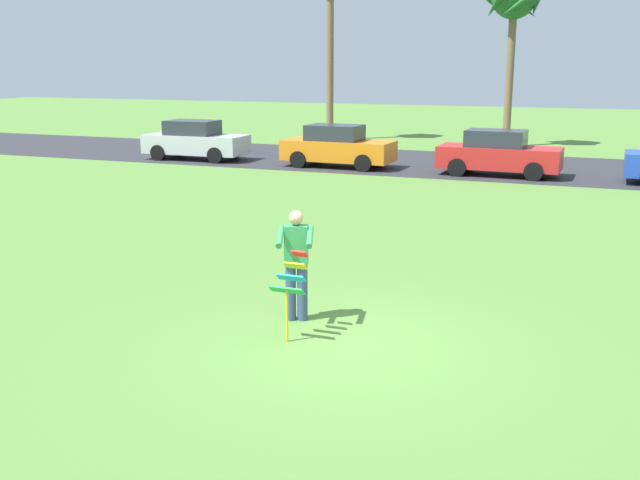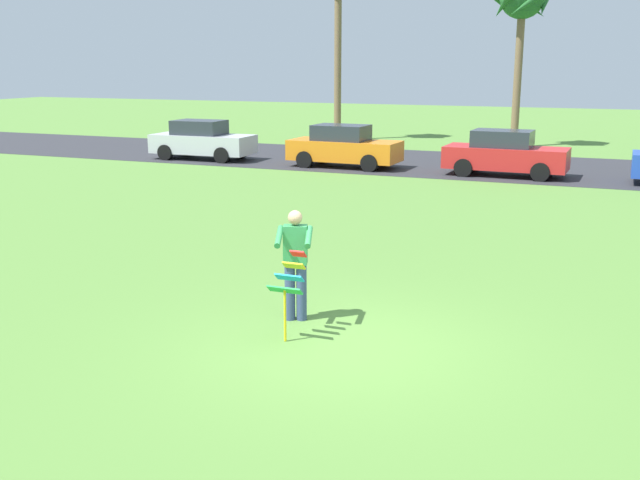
# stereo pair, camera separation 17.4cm
# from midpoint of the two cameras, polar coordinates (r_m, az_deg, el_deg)

# --- Properties ---
(ground_plane) EXTENTS (120.00, 120.00, 0.00)m
(ground_plane) POSITION_cam_midpoint_polar(r_m,az_deg,el_deg) (10.49, 1.48, -8.21)
(ground_plane) COLOR #568438
(road_strip) EXTENTS (120.00, 8.00, 0.01)m
(road_strip) POSITION_cam_midpoint_polar(r_m,az_deg,el_deg) (29.24, 14.64, 5.47)
(road_strip) COLOR #2D2D33
(road_strip) RESTS_ON ground
(person_kite_flyer) EXTENTS (0.69, 0.76, 1.73)m
(person_kite_flyer) POSITION_cam_midpoint_polar(r_m,az_deg,el_deg) (11.23, -2.29, -1.63)
(person_kite_flyer) COLOR #384772
(person_kite_flyer) RESTS_ON ground
(kite_held) EXTENTS (0.51, 0.63, 1.24)m
(kite_held) POSITION_cam_midpoint_polar(r_m,az_deg,el_deg) (10.54, -2.72, -3.23)
(kite_held) COLOR red
(kite_held) RESTS_ON ground
(parked_car_silver) EXTENTS (4.23, 1.89, 1.60)m
(parked_car_silver) POSITION_cam_midpoint_polar(r_m,az_deg,el_deg) (30.94, -9.79, 7.57)
(parked_car_silver) COLOR silver
(parked_car_silver) RESTS_ON ground
(parked_car_orange) EXTENTS (4.25, 1.93, 1.60)m
(parked_car_orange) POSITION_cam_midpoint_polar(r_m,az_deg,el_deg) (28.27, 1.18, 7.21)
(parked_car_orange) COLOR orange
(parked_car_orange) RESTS_ON ground
(parked_car_red) EXTENTS (4.25, 1.94, 1.60)m
(parked_car_red) POSITION_cam_midpoint_polar(r_m,az_deg,el_deg) (26.83, 13.45, 6.51)
(parked_car_red) COLOR red
(parked_car_red) RESTS_ON ground
(palm_tree_right_near) EXTENTS (2.58, 2.71, 7.91)m
(palm_tree_right_near) POSITION_cam_midpoint_polar(r_m,az_deg,el_deg) (36.40, 14.62, 17.31)
(palm_tree_right_near) COLOR brown
(palm_tree_right_near) RESTS_ON ground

